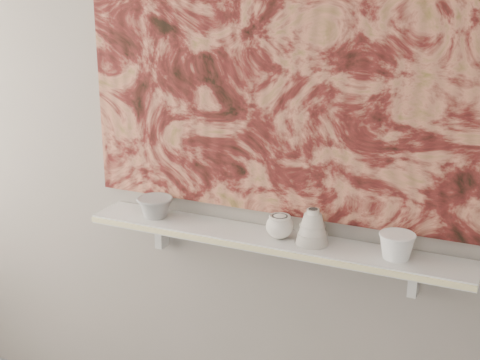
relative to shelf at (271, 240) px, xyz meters
The scene contains 11 objects.
wall_back 0.45m from the shelf, 90.00° to the left, with size 3.60×3.60×0.00m, color gray.
shelf is the anchor object (origin of this frame).
shelf_stripe 0.09m from the shelf, 90.00° to the right, with size 1.40×0.01×0.02m, color #F2E6A1.
bracket_left 0.50m from the shelf, behind, with size 0.03×0.06×0.12m, color silver.
bracket_right 0.50m from the shelf, ahead, with size 0.03×0.06×0.12m, color silver.
painting 0.63m from the shelf, 90.00° to the left, with size 1.50×0.03×1.10m, color maroon.
house_motif 0.55m from the shelf, ahead, with size 0.09×0.00×0.08m, color black.
bowl_grey 0.48m from the shelf, behind, with size 0.14×0.14×0.08m, color #9F9E9C, non-canonical shape.
cup_cream 0.07m from the shelf, ahead, with size 0.10×0.10×0.09m, color silver, non-canonical shape.
bell_vessel 0.17m from the shelf, ahead, with size 0.11×0.11×0.13m, color beige, non-canonical shape.
bowl_white 0.44m from the shelf, ahead, with size 0.12×0.12×0.09m, color white, non-canonical shape.
Camera 1 is at (0.81, -0.52, 1.82)m, focal length 50.00 mm.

